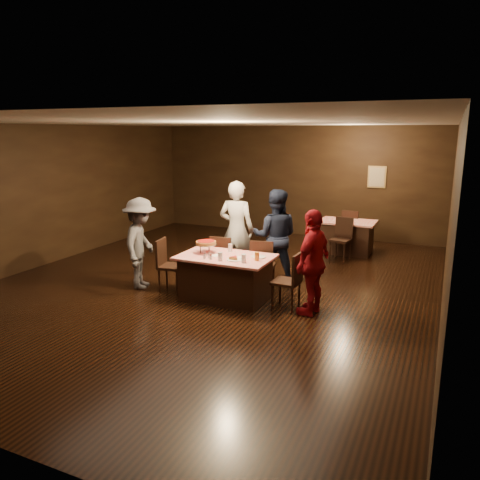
% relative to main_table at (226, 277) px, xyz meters
% --- Properties ---
extents(room, '(10.00, 10.04, 3.02)m').
position_rel_main_table_xyz_m(room, '(-0.55, 0.59, 1.75)').
color(room, black).
rests_on(room, ground).
extents(main_table, '(1.60, 1.00, 0.77)m').
position_rel_main_table_xyz_m(main_table, '(0.00, 0.00, 0.00)').
color(main_table, red).
rests_on(main_table, ground).
extents(back_table, '(1.30, 0.90, 0.77)m').
position_rel_main_table_xyz_m(back_table, '(1.25, 4.07, 0.00)').
color(back_table, red).
rests_on(back_table, ground).
extents(chair_far_left, '(0.46, 0.46, 0.95)m').
position_rel_main_table_xyz_m(chair_far_left, '(-0.40, 0.75, 0.09)').
color(chair_far_left, black).
rests_on(chair_far_left, ground).
extents(chair_far_right, '(0.50, 0.50, 0.95)m').
position_rel_main_table_xyz_m(chair_far_right, '(0.40, 0.75, 0.09)').
color(chair_far_right, black).
rests_on(chair_far_right, ground).
extents(chair_end_left, '(0.49, 0.49, 0.95)m').
position_rel_main_table_xyz_m(chair_end_left, '(-1.10, 0.00, 0.09)').
color(chair_end_left, black).
rests_on(chair_end_left, ground).
extents(chair_end_right, '(0.44, 0.44, 0.95)m').
position_rel_main_table_xyz_m(chair_end_right, '(1.10, 0.00, 0.09)').
color(chair_end_right, black).
rests_on(chair_end_right, ground).
extents(chair_back_near, '(0.49, 0.49, 0.95)m').
position_rel_main_table_xyz_m(chair_back_near, '(1.25, 3.37, 0.09)').
color(chair_back_near, black).
rests_on(chair_back_near, ground).
extents(chair_back_far, '(0.48, 0.48, 0.95)m').
position_rel_main_table_xyz_m(chair_back_far, '(1.25, 4.67, 0.09)').
color(chair_back_far, black).
rests_on(chair_back_far, ground).
extents(diner_white_jacket, '(0.74, 0.51, 1.93)m').
position_rel_main_table_xyz_m(diner_white_jacket, '(-0.35, 1.22, 0.58)').
color(diner_white_jacket, beige).
rests_on(diner_white_jacket, ground).
extents(diner_navy_hoodie, '(1.02, 0.89, 1.80)m').
position_rel_main_table_xyz_m(diner_navy_hoodie, '(0.45, 1.23, 0.52)').
color(diner_navy_hoodie, black).
rests_on(diner_navy_hoodie, ground).
extents(diner_grey_knit, '(0.95, 1.23, 1.68)m').
position_rel_main_table_xyz_m(diner_grey_knit, '(-1.69, -0.08, 0.46)').
color(diner_grey_knit, '#535357').
rests_on(diner_grey_knit, ground).
extents(diner_red_shirt, '(0.58, 1.05, 1.69)m').
position_rel_main_table_xyz_m(diner_red_shirt, '(1.55, -0.03, 0.46)').
color(diner_red_shirt, maroon).
rests_on(diner_red_shirt, ground).
extents(pizza_stand, '(0.38, 0.38, 0.22)m').
position_rel_main_table_xyz_m(pizza_stand, '(-0.40, 0.05, 0.57)').
color(pizza_stand, black).
rests_on(pizza_stand, main_table).
extents(plate_with_slice, '(0.25, 0.25, 0.06)m').
position_rel_main_table_xyz_m(plate_with_slice, '(0.25, -0.18, 0.41)').
color(plate_with_slice, white).
rests_on(plate_with_slice, main_table).
extents(plate_empty, '(0.25, 0.25, 0.01)m').
position_rel_main_table_xyz_m(plate_empty, '(0.55, 0.15, 0.39)').
color(plate_empty, white).
rests_on(plate_empty, main_table).
extents(glass_front_left, '(0.08, 0.08, 0.14)m').
position_rel_main_table_xyz_m(glass_front_left, '(0.05, -0.30, 0.46)').
color(glass_front_left, silver).
rests_on(glass_front_left, main_table).
extents(glass_front_right, '(0.08, 0.08, 0.14)m').
position_rel_main_table_xyz_m(glass_front_right, '(0.45, -0.25, 0.46)').
color(glass_front_right, silver).
rests_on(glass_front_right, main_table).
extents(glass_amber, '(0.08, 0.08, 0.14)m').
position_rel_main_table_xyz_m(glass_amber, '(0.60, -0.05, 0.46)').
color(glass_amber, '#BF7F26').
rests_on(glass_amber, main_table).
extents(glass_back, '(0.08, 0.08, 0.14)m').
position_rel_main_table_xyz_m(glass_back, '(-0.05, 0.30, 0.46)').
color(glass_back, silver).
rests_on(glass_back, main_table).
extents(condiments, '(0.17, 0.10, 0.09)m').
position_rel_main_table_xyz_m(condiments, '(-0.18, -0.28, 0.43)').
color(condiments, silver).
rests_on(condiments, main_table).
extents(napkin_center, '(0.19, 0.19, 0.01)m').
position_rel_main_table_xyz_m(napkin_center, '(0.30, 0.00, 0.39)').
color(napkin_center, white).
rests_on(napkin_center, main_table).
extents(napkin_left, '(0.21, 0.21, 0.01)m').
position_rel_main_table_xyz_m(napkin_left, '(-0.15, -0.05, 0.39)').
color(napkin_left, white).
rests_on(napkin_left, main_table).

